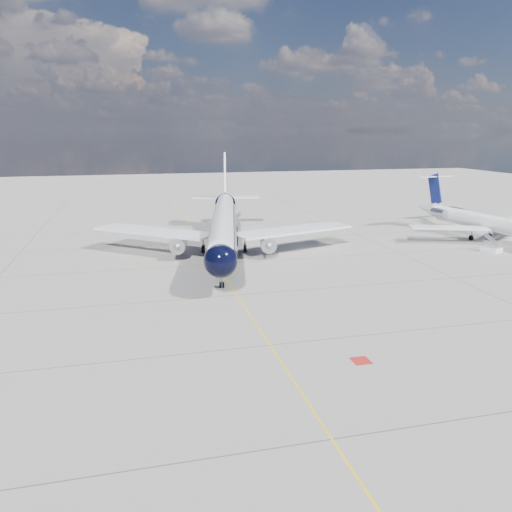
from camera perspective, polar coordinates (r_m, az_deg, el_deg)
The scene contains 6 objects.
ground at distance 79.54m, azimuth -5.15°, elevation -0.00°, with size 320.00×320.00×0.00m, color gray.
taxiway_centerline at distance 74.76m, azimuth -4.55°, elevation -0.91°, with size 0.16×160.00×0.01m, color yellow.
red_marking at distance 45.03m, azimuth 11.90°, elevation -11.62°, with size 1.60×1.60×0.01m, color maroon.
main_airliner at distance 81.03m, azimuth -3.71°, elevation 3.69°, with size 42.31×52.13×15.16m.
regional_jet at distance 100.56m, azimuth 23.98°, elevation 3.84°, with size 28.23×32.68×11.08m.
boarding_stair at distance 90.48m, azimuth 25.30°, elevation 0.77°, with size 3.07×3.37×3.02m.
Camera 1 is at (-11.58, -46.28, 19.33)m, focal length 35.00 mm.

